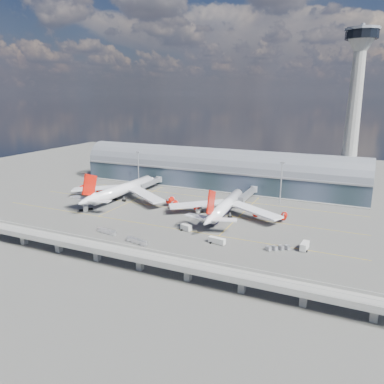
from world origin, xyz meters
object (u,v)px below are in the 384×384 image
at_px(cargo_train_2, 278,248).
at_px(floodlight_mast_right, 281,182).
at_px(cargo_train_0, 107,231).
at_px(service_truck_4, 199,210).
at_px(service_truck_2, 217,241).
at_px(control_tower, 353,116).
at_px(floodlight_mast_left, 138,168).
at_px(cargo_train_1, 137,241).
at_px(service_truck_1, 186,228).
at_px(service_truck_3, 305,246).
at_px(service_truck_5, 216,207).
at_px(service_truck_0, 86,208).
at_px(airliner_left, 121,190).
at_px(airliner_right, 225,206).

bearing_deg(cargo_train_2, floodlight_mast_right, 43.34).
bearing_deg(cargo_train_0, service_truck_4, -39.23).
bearing_deg(service_truck_2, control_tower, -15.73).
height_order(control_tower, service_truck_4, control_tower).
xyz_separation_m(floodlight_mast_left, cargo_train_1, (54.86, -88.62, -12.64)).
height_order(floodlight_mast_right, service_truck_1, floodlight_mast_right).
distance_m(service_truck_1, cargo_train_0, 38.09).
relative_size(service_truck_1, service_truck_3, 0.84).
distance_m(floodlight_mast_right, service_truck_1, 73.49).
distance_m(service_truck_5, cargo_train_0, 66.74).
bearing_deg(service_truck_0, service_truck_1, -43.79).
bearing_deg(service_truck_1, cargo_train_0, 137.16).
relative_size(floodlight_mast_right, cargo_train_0, 2.19).
xyz_separation_m(floodlight_mast_left, service_truck_5, (68.69, -26.57, -12.00)).
relative_size(service_truck_0, service_truck_1, 1.32).
bearing_deg(service_truck_1, service_truck_4, 27.83).
height_order(control_tower, service_truck_2, control_tower).
xyz_separation_m(floodlight_mast_left, airliner_left, (7.94, -33.02, -7.10)).
distance_m(airliner_right, service_truck_5, 14.03).
height_order(service_truck_2, service_truck_3, service_truck_3).
bearing_deg(cargo_train_0, service_truck_5, -39.73).
xyz_separation_m(airliner_right, service_truck_4, (-15.46, 0.02, -4.27)).
xyz_separation_m(service_truck_0, service_truck_1, (66.14, -5.83, -0.10)).
height_order(floodlight_mast_right, cargo_train_0, floodlight_mast_right).
bearing_deg(service_truck_3, control_tower, 88.07).
xyz_separation_m(service_truck_4, service_truck_5, (6.24, 9.76, 0.28)).
distance_m(service_truck_4, cargo_train_2, 61.29).
height_order(service_truck_0, service_truck_4, service_truck_0).
height_order(airliner_left, service_truck_2, airliner_left).
bearing_deg(service_truck_2, cargo_train_0, 110.03).
bearing_deg(service_truck_5, airliner_right, -97.36).
bearing_deg(service_truck_3, airliner_left, 169.43).
bearing_deg(service_truck_0, floodlight_mast_left, 53.04).
distance_m(floodlight_mast_left, service_truck_5, 74.62).
bearing_deg(cargo_train_1, cargo_train_0, 65.84).
bearing_deg(floodlight_mast_left, cargo_train_0, -67.38).
relative_size(cargo_train_0, cargo_train_1, 1.01).
distance_m(floodlight_mast_left, service_truck_1, 94.87).
bearing_deg(airliner_left, airliner_right, -0.60).
distance_m(service_truck_5, cargo_train_2, 62.54).
relative_size(floodlight_mast_right, service_truck_4, 5.55).
height_order(service_truck_5, cargo_train_1, service_truck_5).
xyz_separation_m(floodlight_mast_left, cargo_train_0, (35.10, -84.23, -12.63)).
relative_size(floodlight_mast_right, airliner_left, 0.34).
height_order(floodlight_mast_left, cargo_train_1, floodlight_mast_left).
distance_m(floodlight_mast_right, service_truck_2, 76.23).
relative_size(control_tower, floodlight_mast_right, 4.01).
xyz_separation_m(airliner_right, service_truck_1, (-9.92, -28.70, -4.06)).
bearing_deg(service_truck_1, airliner_left, 78.85).
bearing_deg(service_truck_3, cargo_train_2, -149.18).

